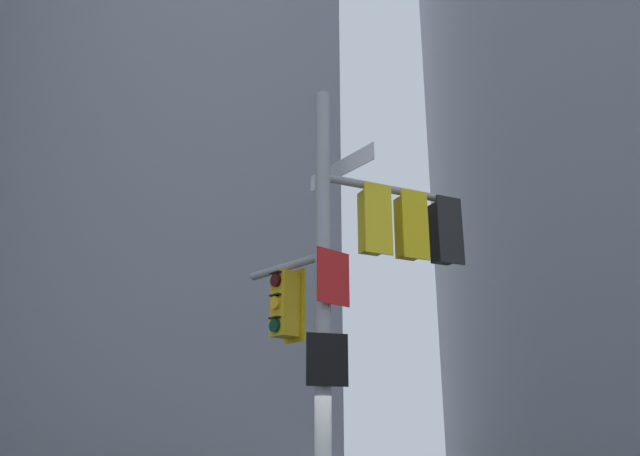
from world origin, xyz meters
TOP-DOWN VIEW (x-y plane):
  - signal_pole_assembly at (0.57, 0.21)m, footprint 3.28×2.20m

SIDE VIEW (x-z plane):
  - signal_pole_assembly at x=0.57m, z-range 0.68..7.89m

